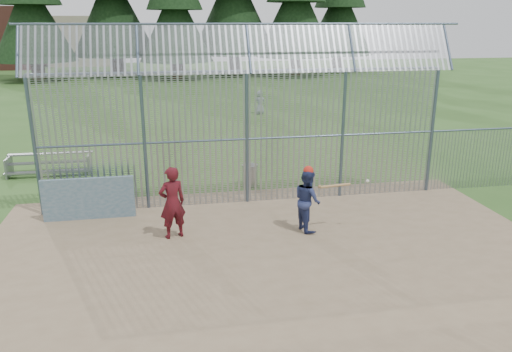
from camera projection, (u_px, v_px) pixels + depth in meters
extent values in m
plane|color=#2D511E|center=(271.00, 250.00, 12.20)|extent=(120.00, 120.00, 0.00)
cube|color=#756047|center=(275.00, 259.00, 11.73)|extent=(14.00, 10.00, 0.02)
cube|color=#38566B|center=(89.00, 199.00, 13.95)|extent=(2.50, 0.12, 1.20)
imported|color=navy|center=(307.00, 200.00, 13.16)|extent=(0.77, 0.91, 1.66)
imported|color=maroon|center=(172.00, 203.00, 12.65)|extent=(0.80, 0.65, 1.89)
imported|color=gray|center=(260.00, 102.00, 29.97)|extent=(0.76, 0.56, 1.41)
sphere|color=red|center=(308.00, 171.00, 12.92)|extent=(0.27, 0.27, 0.27)
cylinder|color=#AA7F4C|center=(335.00, 186.00, 13.02)|extent=(0.85, 0.17, 0.07)
sphere|color=#AA7F4C|center=(320.00, 187.00, 12.94)|extent=(0.09, 0.09, 0.09)
sphere|color=white|center=(368.00, 181.00, 12.97)|extent=(0.09, 0.09, 0.09)
cylinder|color=gray|center=(250.00, 176.00, 16.91)|extent=(0.52, 0.52, 0.70)
cylinder|color=#9EA0A5|center=(250.00, 165.00, 16.80)|extent=(0.56, 0.56, 0.05)
sphere|color=#9EA0A5|center=(250.00, 164.00, 16.78)|extent=(0.10, 0.10, 0.10)
cube|color=slate|center=(48.00, 172.00, 17.90)|extent=(3.00, 0.25, 0.05)
cube|color=slate|center=(50.00, 162.00, 18.15)|extent=(3.00, 0.25, 0.05)
cube|color=slate|center=(51.00, 153.00, 18.40)|extent=(3.00, 0.25, 0.05)
cube|color=slate|center=(9.00, 167.00, 17.94)|extent=(0.06, 0.90, 0.70)
cube|color=slate|center=(90.00, 163.00, 18.42)|extent=(0.06, 0.90, 0.70)
cylinder|color=#47566B|center=(34.00, 148.00, 13.87)|extent=(0.10, 0.10, 4.00)
cylinder|color=#47566B|center=(145.00, 143.00, 14.38)|extent=(0.10, 0.10, 4.00)
cylinder|color=#47566B|center=(247.00, 139.00, 14.90)|extent=(0.10, 0.10, 4.00)
cylinder|color=#47566B|center=(343.00, 135.00, 15.41)|extent=(0.10, 0.10, 4.00)
cylinder|color=#47566B|center=(432.00, 131.00, 15.93)|extent=(0.10, 0.10, 4.00)
cylinder|color=#47566B|center=(247.00, 71.00, 14.30)|extent=(12.00, 0.07, 0.07)
cylinder|color=#47566B|center=(247.00, 139.00, 14.90)|extent=(12.00, 0.06, 0.06)
cube|color=gray|center=(247.00, 139.00, 14.90)|extent=(12.00, 0.02, 4.00)
cube|color=gray|center=(249.00, 48.00, 13.76)|extent=(12.00, 0.77, 1.31)
cylinder|color=#47566B|center=(429.00, 162.00, 16.22)|extent=(0.08, 0.08, 2.00)
cylinder|color=#332319|center=(37.00, 64.00, 46.92)|extent=(1.19, 1.19, 3.06)
cylinder|color=#332319|center=(117.00, 59.00, 50.89)|extent=(1.33, 1.33, 3.42)
cylinder|color=#332319|center=(177.00, 64.00, 48.24)|extent=(1.12, 1.12, 2.88)
cylinder|color=#332319|center=(234.00, 57.00, 51.98)|extent=(1.40, 1.40, 3.60)
cylinder|color=#332319|center=(295.00, 59.00, 51.18)|extent=(1.26, 1.26, 3.24)
cylinder|color=#332319|center=(338.00, 57.00, 56.00)|extent=(1.19, 1.19, 3.06)
cube|color=#B2A58C|center=(85.00, 41.00, 63.74)|extent=(8.00, 7.00, 6.00)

